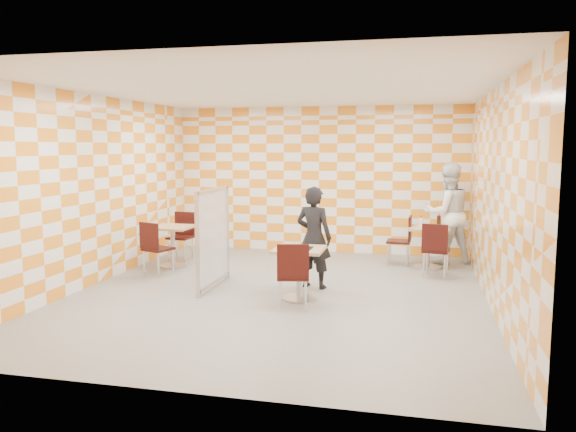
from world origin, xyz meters
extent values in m
plane|color=gray|center=(0.00, 0.00, 0.00)|extent=(7.00, 7.00, 0.00)
plane|color=white|center=(0.00, 0.00, 3.00)|extent=(7.00, 7.00, 0.00)
plane|color=white|center=(0.00, 3.50, 1.50)|extent=(6.00, 0.00, 6.00)
plane|color=white|center=(-3.00, 0.00, 1.50)|extent=(0.00, 7.00, 7.00)
plane|color=white|center=(3.00, 0.00, 1.50)|extent=(0.00, 7.00, 7.00)
cube|color=tan|center=(0.37, -0.25, 0.73)|extent=(0.70, 0.70, 0.04)
cylinder|color=#A5A5AA|center=(0.37, -0.25, 0.37)|extent=(0.08, 0.08, 0.70)
cylinder|color=#A5A5AA|center=(0.37, -0.25, 0.01)|extent=(0.50, 0.50, 0.03)
cube|color=tan|center=(2.20, 2.34, 0.73)|extent=(0.70, 0.70, 0.04)
cylinder|color=#A5A5AA|center=(2.20, 2.34, 0.37)|extent=(0.08, 0.08, 0.70)
cylinder|color=#A5A5AA|center=(2.20, 2.34, 0.01)|extent=(0.50, 0.50, 0.03)
cube|color=tan|center=(-2.34, 1.40, 0.73)|extent=(0.70, 0.70, 0.04)
cylinder|color=#A5A5AA|center=(-2.34, 1.40, 0.37)|extent=(0.08, 0.08, 0.70)
cylinder|color=#A5A5AA|center=(-2.34, 1.40, 0.01)|extent=(0.50, 0.50, 0.03)
cube|color=black|center=(0.38, -0.73, 0.45)|extent=(0.50, 0.50, 0.04)
cube|color=black|center=(0.43, -0.93, 0.70)|extent=(0.42, 0.13, 0.45)
cylinder|color=silver|center=(0.51, -0.53, 0.21)|extent=(0.03, 0.03, 0.43)
cylinder|color=silver|center=(0.18, -0.60, 0.21)|extent=(0.03, 0.03, 0.43)
cylinder|color=silver|center=(0.59, -0.86, 0.21)|extent=(0.03, 0.03, 0.43)
cylinder|color=silver|center=(0.25, -0.93, 0.21)|extent=(0.03, 0.03, 0.43)
cube|color=black|center=(2.32, 1.64, 0.45)|extent=(0.48, 0.48, 0.04)
cube|color=black|center=(2.29, 1.45, 0.70)|extent=(0.42, 0.11, 0.45)
cylinder|color=silver|center=(2.52, 1.78, 0.21)|extent=(0.03, 0.03, 0.43)
cylinder|color=silver|center=(2.18, 1.84, 0.21)|extent=(0.03, 0.03, 0.43)
cylinder|color=silver|center=(2.46, 1.45, 0.21)|extent=(0.03, 0.03, 0.43)
cylinder|color=silver|center=(2.13, 1.50, 0.21)|extent=(0.03, 0.03, 0.43)
cube|color=black|center=(1.68, 2.44, 0.45)|extent=(0.44, 0.44, 0.04)
cube|color=black|center=(1.88, 2.43, 0.70)|extent=(0.06, 0.42, 0.45)
cylinder|color=silver|center=(1.52, 2.62, 0.21)|extent=(0.03, 0.03, 0.43)
cylinder|color=silver|center=(1.50, 2.28, 0.21)|extent=(0.03, 0.03, 0.43)
cylinder|color=silver|center=(1.86, 2.60, 0.21)|extent=(0.03, 0.03, 0.43)
cylinder|color=silver|center=(1.84, 2.26, 0.21)|extent=(0.03, 0.03, 0.43)
cube|color=black|center=(-2.30, 0.74, 0.45)|extent=(0.54, 0.54, 0.04)
cube|color=black|center=(-2.37, 0.56, 0.70)|extent=(0.41, 0.18, 0.45)
cylinder|color=silver|center=(-2.08, 0.84, 0.21)|extent=(0.03, 0.03, 0.43)
cylinder|color=silver|center=(-2.40, 0.96, 0.21)|extent=(0.03, 0.03, 0.43)
cylinder|color=silver|center=(-2.20, 0.53, 0.21)|extent=(0.03, 0.03, 0.43)
cylinder|color=silver|center=(-2.52, 0.64, 0.21)|extent=(0.03, 0.03, 0.43)
cube|color=black|center=(-2.43, 1.96, 0.45)|extent=(0.45, 0.45, 0.04)
cube|color=black|center=(-2.41, 2.16, 0.70)|extent=(0.42, 0.07, 0.45)
cylinder|color=silver|center=(-2.61, 1.80, 0.21)|extent=(0.03, 0.03, 0.43)
cylinder|color=silver|center=(-2.27, 1.77, 0.21)|extent=(0.03, 0.03, 0.43)
cylinder|color=silver|center=(-2.59, 2.14, 0.21)|extent=(0.03, 0.03, 0.43)
cylinder|color=silver|center=(-2.25, 2.11, 0.21)|extent=(0.03, 0.03, 0.43)
cube|color=white|center=(-1.08, 0.16, 0.80)|extent=(0.02, 1.30, 1.40)
cube|color=#B2B2B7|center=(-1.08, 0.16, 1.52)|extent=(0.05, 1.30, 0.05)
cube|color=#B2B2B7|center=(-1.08, 0.16, 0.08)|extent=(0.05, 1.30, 0.05)
cube|color=#B2B2B7|center=(-1.08, -0.49, 0.80)|extent=(0.05, 0.05, 1.50)
cylinder|color=#B2B2B7|center=(-1.08, -0.49, 0.03)|extent=(0.08, 0.08, 0.05)
cube|color=#B2B2B7|center=(-1.08, 0.81, 0.80)|extent=(0.05, 0.05, 1.50)
cylinder|color=#B2B2B7|center=(-1.08, 0.81, 0.03)|extent=(0.08, 0.08, 0.05)
imported|color=black|center=(0.45, 0.48, 0.79)|extent=(0.66, 0.52, 1.59)
imported|color=white|center=(2.55, 2.86, 0.94)|extent=(1.12, 1.02, 1.88)
cube|color=silver|center=(0.37, -0.27, 0.75)|extent=(0.38, 0.34, 0.01)
cone|color=tan|center=(0.37, -0.27, 0.77)|extent=(0.40, 0.40, 0.02)
cone|color=#F2D88C|center=(0.37, -0.25, 0.78)|extent=(0.33, 0.33, 0.01)
cylinder|color=maroon|center=(0.31, -0.37, 0.79)|extent=(0.04, 0.04, 0.01)
cylinder|color=maroon|center=(0.42, -0.36, 0.79)|extent=(0.04, 0.04, 0.01)
cylinder|color=maroon|center=(0.37, -0.29, 0.79)|extent=(0.04, 0.04, 0.01)
cylinder|color=maroon|center=(0.32, -0.24, 0.79)|extent=(0.04, 0.04, 0.01)
cylinder|color=maroon|center=(0.43, -0.26, 0.79)|extent=(0.04, 0.04, 0.01)
torus|color=black|center=(0.42, -0.30, 0.79)|extent=(0.03, 0.03, 0.01)
torus|color=black|center=(0.35, -0.33, 0.79)|extent=(0.03, 0.03, 0.01)
torus|color=black|center=(0.39, -0.23, 0.79)|extent=(0.03, 0.03, 0.01)
torus|color=black|center=(0.30, -0.29, 0.79)|extent=(0.03, 0.03, 0.01)
cylinder|color=white|center=(2.07, 2.39, 0.83)|extent=(0.06, 0.06, 0.16)
cylinder|color=red|center=(2.07, 2.39, 0.93)|extent=(0.04, 0.04, 0.04)
cylinder|color=black|center=(2.38, 2.44, 0.85)|extent=(0.07, 0.07, 0.20)
cylinder|color=red|center=(2.38, 2.44, 0.96)|extent=(0.03, 0.03, 0.03)
camera|label=1|loc=(1.97, -7.95, 2.19)|focal=35.00mm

